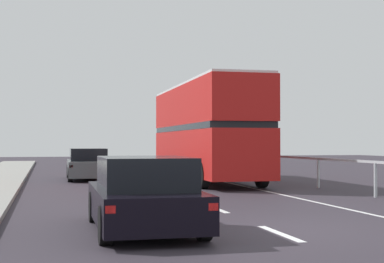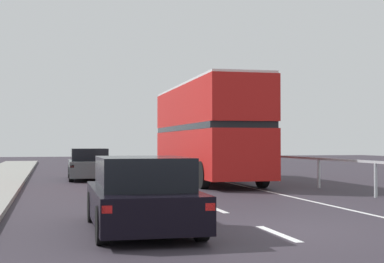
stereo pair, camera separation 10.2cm
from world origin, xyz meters
TOP-DOWN VIEW (x-y plane):
  - ground_plane at (0.00, 0.00)m, footprint 74.04×120.00m
  - lane_paint_markings at (1.96, 8.48)m, footprint 3.32×46.00m
  - bridge_side_railing at (5.57, 9.00)m, footprint 0.10×42.00m
  - double_decker_bus_red at (2.52, 13.59)m, footprint 2.66×11.09m
  - hatchback_car_near at (-2.38, 0.31)m, footprint 1.92×4.22m
  - sedan_car_ahead at (-2.36, 15.94)m, footprint 1.88×4.52m

SIDE VIEW (x-z plane):
  - ground_plane at x=0.00m, z-range -0.10..0.00m
  - lane_paint_markings at x=1.96m, z-range 0.00..0.01m
  - hatchback_car_near at x=-2.38m, z-range -0.03..1.37m
  - sedan_car_ahead at x=-2.36m, z-range -0.03..1.39m
  - bridge_side_railing at x=5.57m, z-range 0.35..1.47m
  - double_decker_bus_red at x=2.52m, z-range 0.15..4.33m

